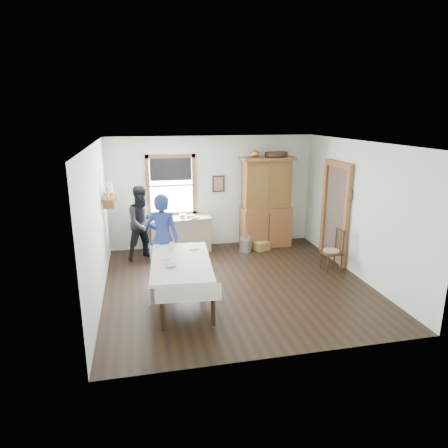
% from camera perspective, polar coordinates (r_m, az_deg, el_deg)
% --- Properties ---
extents(room, '(5.01, 5.01, 2.70)m').
position_cam_1_polar(room, '(7.43, 1.86, 1.08)').
color(room, black).
rests_on(room, ground).
extents(window, '(1.18, 0.07, 1.48)m').
position_cam_1_polar(window, '(9.61, -7.57, 5.98)').
color(window, white).
rests_on(window, room).
extents(doorway, '(0.09, 1.14, 2.22)m').
position_cam_1_polar(doorway, '(9.13, 15.66, 2.00)').
color(doorway, '#4D3E37').
rests_on(doorway, room).
extents(wall_shelf, '(0.24, 1.00, 0.44)m').
position_cam_1_polar(wall_shelf, '(8.70, -16.07, 4.09)').
color(wall_shelf, '#9A5D2F').
rests_on(wall_shelf, room).
extents(framed_picture, '(0.30, 0.04, 0.40)m').
position_cam_1_polar(framed_picture, '(9.77, -0.79, 5.76)').
color(framed_picture, '#352312').
rests_on(framed_picture, room).
extents(rug_beater, '(0.01, 0.27, 0.27)m').
position_cam_1_polar(rug_beater, '(8.54, 17.59, 4.79)').
color(rug_beater, black).
rests_on(rug_beater, room).
extents(work_counter, '(1.50, 0.66, 0.83)m').
position_cam_1_polar(work_counter, '(9.58, -6.29, -1.50)').
color(work_counter, tan).
rests_on(work_counter, room).
extents(china_hutch, '(1.30, 0.63, 2.20)m').
position_cam_1_polar(china_hutch, '(9.86, 6.04, 3.10)').
color(china_hutch, '#9A5D2F').
rests_on(china_hutch, room).
extents(dining_table, '(1.19, 2.04, 0.78)m').
position_cam_1_polar(dining_table, '(7.00, -6.08, -8.25)').
color(dining_table, silver).
rests_on(dining_table, room).
extents(spindle_chair, '(0.44, 0.44, 0.91)m').
position_cam_1_polar(spindle_chair, '(8.62, 15.13, -3.64)').
color(spindle_chair, '#352312').
rests_on(spindle_chair, room).
extents(pail, '(0.32, 0.32, 0.31)m').
position_cam_1_polar(pail, '(9.60, 3.11, -3.03)').
color(pail, '#A4A6AC').
rests_on(pail, room).
extents(wicker_basket, '(0.41, 0.36, 0.20)m').
position_cam_1_polar(wicker_basket, '(9.73, 5.42, -3.15)').
color(wicker_basket, olive).
rests_on(wicker_basket, room).
extents(woman_blue, '(0.69, 0.57, 1.62)m').
position_cam_1_polar(woman_blue, '(7.85, -8.74, -2.43)').
color(woman_blue, navy).
rests_on(woman_blue, room).
extents(figure_dark, '(0.92, 0.82, 1.56)m').
position_cam_1_polar(figure_dark, '(9.11, -11.43, -0.23)').
color(figure_dark, black).
rests_on(figure_dark, room).
extents(table_cup_a, '(0.15, 0.15, 0.09)m').
position_cam_1_polar(table_cup_a, '(7.55, -7.40, -2.94)').
color(table_cup_a, silver).
rests_on(table_cup_a, dining_table).
extents(table_cup_b, '(0.11, 0.11, 0.09)m').
position_cam_1_polar(table_cup_b, '(7.27, -7.68, -3.70)').
color(table_cup_b, silver).
rests_on(table_cup_b, dining_table).
extents(table_bowl, '(0.23, 0.23, 0.06)m').
position_cam_1_polar(table_bowl, '(6.61, -7.62, -5.81)').
color(table_bowl, silver).
rests_on(table_bowl, dining_table).
extents(counter_book, '(0.23, 0.27, 0.02)m').
position_cam_1_polar(counter_book, '(9.39, -4.99, 0.90)').
color(counter_book, '#7C6253').
rests_on(counter_book, work_counter).
extents(counter_bowl, '(0.24, 0.24, 0.07)m').
position_cam_1_polar(counter_bowl, '(9.46, -4.96, 1.15)').
color(counter_bowl, silver).
rests_on(counter_bowl, work_counter).
extents(shelf_bowl, '(0.22, 0.22, 0.05)m').
position_cam_1_polar(shelf_bowl, '(8.70, -16.08, 4.27)').
color(shelf_bowl, silver).
rests_on(shelf_bowl, wall_shelf).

